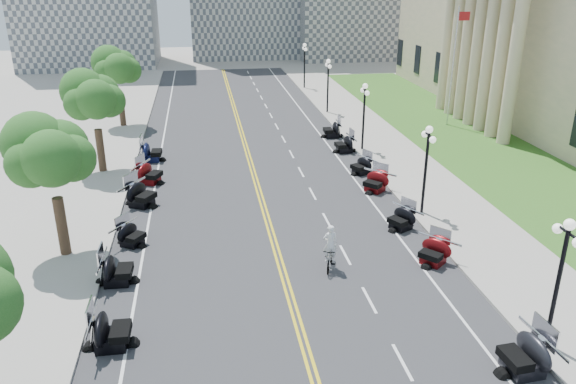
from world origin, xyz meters
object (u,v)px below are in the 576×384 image
motorcycle_n_3 (525,353)px  bicycle (330,257)px  cyclist_rider (331,228)px  flagpole (453,68)px

motorcycle_n_3 → bicycle: 9.35m
cyclist_rider → bicycle: bearing=-0.0°
flagpole → bicycle: flagpole is taller
motorcycle_n_3 → bicycle: motorcycle_n_3 is taller
motorcycle_n_3 → cyclist_rider: size_ratio=1.22×
flagpole → motorcycle_n_3: flagpole is taller
flagpole → bicycle: (-15.83, -23.13, -4.45)m
bicycle → motorcycle_n_3: bearing=-39.1°
flagpole → cyclist_rider: bearing=-124.4°
bicycle → cyclist_rider: (0.00, 0.00, 1.46)m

